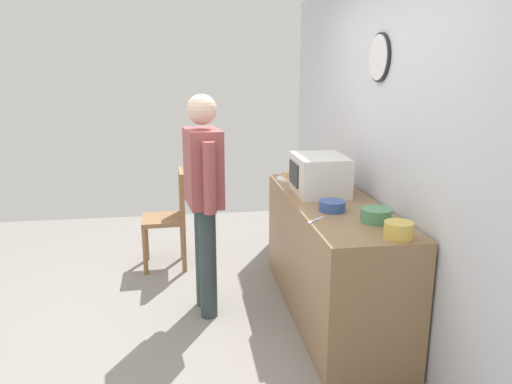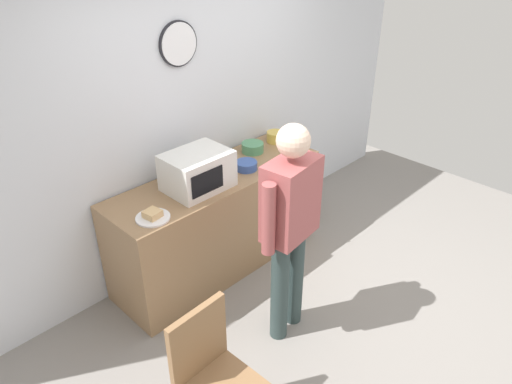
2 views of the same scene
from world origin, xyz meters
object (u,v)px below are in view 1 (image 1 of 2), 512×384
(salad_bowl, at_px, (399,230))
(cereal_bowl, at_px, (332,206))
(fork_utensil, at_px, (352,191))
(person_standing, at_px, (204,189))
(spoon_utensil, at_px, (316,220))
(microwave, at_px, (319,175))
(sandwich_plate, at_px, (290,177))
(wooden_chair, at_px, (171,214))
(mixing_bowl, at_px, (376,215))

(salad_bowl, bearing_deg, cereal_bowl, -160.25)
(salad_bowl, height_order, fork_utensil, salad_bowl)
(person_standing, bearing_deg, spoon_utensil, 47.91)
(microwave, bearing_deg, salad_bowl, 8.98)
(fork_utensil, height_order, person_standing, person_standing)
(sandwich_plate, bearing_deg, spoon_utensil, -4.45)
(salad_bowl, bearing_deg, microwave, -171.02)
(sandwich_plate, relative_size, person_standing, 0.15)
(salad_bowl, xyz_separation_m, cereal_bowl, (-0.60, -0.21, -0.01))
(salad_bowl, distance_m, person_standing, 1.49)
(microwave, height_order, wooden_chair, microwave)
(salad_bowl, bearing_deg, spoon_utensil, -136.13)
(salad_bowl, relative_size, fork_utensil, 1.00)
(sandwich_plate, xyz_separation_m, spoon_utensil, (1.20, -0.09, -0.02))
(salad_bowl, bearing_deg, mixing_bowl, -178.43)
(mixing_bowl, height_order, person_standing, person_standing)
(cereal_bowl, bearing_deg, microwave, 175.01)
(sandwich_plate, xyz_separation_m, salad_bowl, (1.60, 0.29, 0.03))
(microwave, xyz_separation_m, fork_utensil, (-0.02, 0.28, -0.15))
(salad_bowl, xyz_separation_m, fork_utensil, (-1.11, 0.11, -0.04))
(mixing_bowl, distance_m, wooden_chair, 2.19)
(wooden_chair, bearing_deg, fork_utensil, 59.00)
(fork_utensil, height_order, wooden_chair, wooden_chair)
(microwave, distance_m, salad_bowl, 1.11)
(wooden_chair, bearing_deg, spoon_utensil, 31.41)
(microwave, height_order, fork_utensil, microwave)
(person_standing, bearing_deg, fork_utensil, 94.06)
(spoon_utensil, xyz_separation_m, wooden_chair, (-1.59, -0.97, -0.39))
(person_standing, bearing_deg, microwave, 93.91)
(salad_bowl, height_order, mixing_bowl, salad_bowl)
(mixing_bowl, distance_m, person_standing, 1.28)
(microwave, distance_m, sandwich_plate, 0.54)
(microwave, distance_m, fork_utensil, 0.32)
(microwave, height_order, salad_bowl, microwave)
(wooden_chair, bearing_deg, salad_bowl, 34.24)
(sandwich_plate, distance_m, spoon_utensil, 1.21)
(sandwich_plate, bearing_deg, microwave, 12.78)
(salad_bowl, bearing_deg, wooden_chair, -145.76)
(microwave, relative_size, cereal_bowl, 2.69)
(person_standing, distance_m, wooden_chair, 1.11)
(cereal_bowl, bearing_deg, wooden_chair, -140.69)
(fork_utensil, distance_m, person_standing, 1.19)
(microwave, distance_m, spoon_utensil, 0.74)
(sandwich_plate, relative_size, fork_utensil, 1.46)
(microwave, distance_m, wooden_chair, 1.58)
(salad_bowl, xyz_separation_m, wooden_chair, (-1.99, -1.35, -0.43))
(microwave, bearing_deg, person_standing, -86.09)
(sandwich_plate, xyz_separation_m, mixing_bowl, (1.28, 0.28, 0.02))
(person_standing, bearing_deg, salad_bowl, 46.42)
(person_standing, bearing_deg, wooden_chair, -163.97)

